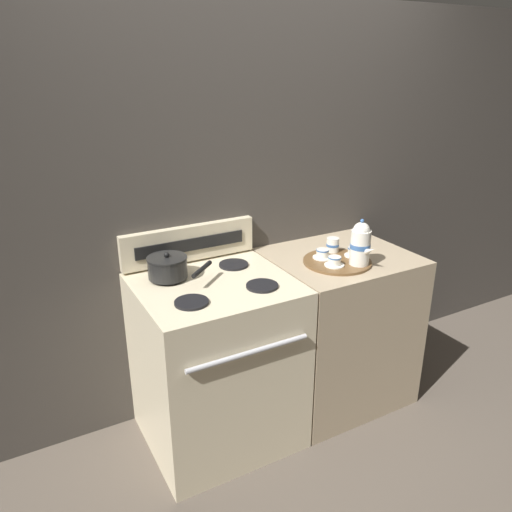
# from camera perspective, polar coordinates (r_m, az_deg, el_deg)

# --- Properties ---
(ground_plane) EXTENTS (6.00, 6.00, 0.00)m
(ground_plane) POSITION_cam_1_polar(r_m,az_deg,el_deg) (3.02, 2.69, -17.15)
(ground_plane) COLOR brown
(wall_back) EXTENTS (6.00, 0.05, 2.20)m
(wall_back) POSITION_cam_1_polar(r_m,az_deg,el_deg) (2.79, -0.78, 5.09)
(wall_back) COLOR #423D38
(wall_back) RESTS_ON ground
(stove) EXTENTS (0.74, 0.69, 0.90)m
(stove) POSITION_cam_1_polar(r_m,az_deg,el_deg) (2.61, -4.47, -11.99)
(stove) COLOR beige
(stove) RESTS_ON ground
(control_panel) EXTENTS (0.73, 0.05, 0.19)m
(control_panel) POSITION_cam_1_polar(r_m,az_deg,el_deg) (2.63, -7.65, 1.46)
(control_panel) COLOR beige
(control_panel) RESTS_ON stove
(side_counter) EXTENTS (0.76, 0.67, 0.89)m
(side_counter) POSITION_cam_1_polar(r_m,az_deg,el_deg) (2.96, 9.12, -7.97)
(side_counter) COLOR tan
(side_counter) RESTS_ON ground
(saucepan) EXTENTS (0.29, 0.30, 0.13)m
(saucepan) POSITION_cam_1_polar(r_m,az_deg,el_deg) (2.44, -10.00, -1.25)
(saucepan) COLOR black
(saucepan) RESTS_ON stove
(serving_tray) EXTENTS (0.36, 0.36, 0.01)m
(serving_tray) POSITION_cam_1_polar(r_m,az_deg,el_deg) (2.66, 9.26, -0.63)
(serving_tray) COLOR brown
(serving_tray) RESTS_ON side_counter
(teapot) EXTENTS (0.10, 0.17, 0.24)m
(teapot) POSITION_cam_1_polar(r_m,az_deg,el_deg) (2.59, 11.87, 1.40)
(teapot) COLOR white
(teapot) RESTS_ON serving_tray
(teacup_left) EXTENTS (0.10, 0.10, 0.05)m
(teacup_left) POSITION_cam_1_polar(r_m,az_deg,el_deg) (2.58, 8.96, -0.59)
(teacup_left) COLOR white
(teacup_left) RESTS_ON serving_tray
(teacup_right) EXTENTS (0.10, 0.10, 0.05)m
(teacup_right) POSITION_cam_1_polar(r_m,az_deg,el_deg) (2.72, 11.14, 0.48)
(teacup_right) COLOR white
(teacup_right) RESTS_ON serving_tray
(teacup_front) EXTENTS (0.10, 0.10, 0.05)m
(teacup_front) POSITION_cam_1_polar(r_m,az_deg,el_deg) (2.67, 7.60, 0.26)
(teacup_front) COLOR white
(teacup_front) RESTS_ON serving_tray
(creamer_jug) EXTENTS (0.07, 0.07, 0.08)m
(creamer_jug) POSITION_cam_1_polar(r_m,az_deg,el_deg) (2.76, 8.76, 1.28)
(creamer_jug) COLOR white
(creamer_jug) RESTS_ON serving_tray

